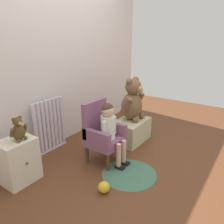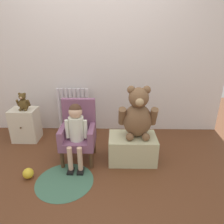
% 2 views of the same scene
% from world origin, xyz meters
% --- Properties ---
extents(ground_plane, '(6.00, 6.00, 0.00)m').
position_xyz_m(ground_plane, '(0.00, 0.00, 0.00)').
color(ground_plane, brown).
extents(back_wall, '(3.80, 0.05, 2.40)m').
position_xyz_m(back_wall, '(0.00, 1.29, 1.20)').
color(back_wall, silver).
rests_on(back_wall, ground_plane).
extents(radiator, '(0.50, 0.05, 0.70)m').
position_xyz_m(radiator, '(-0.36, 1.16, 0.35)').
color(radiator, silver).
rests_on(radiator, ground_plane).
extents(small_dresser, '(0.35, 0.30, 0.47)m').
position_xyz_m(small_dresser, '(-1.00, 0.89, 0.24)').
color(small_dresser, beige).
rests_on(small_dresser, ground_plane).
extents(child_armchair, '(0.40, 0.38, 0.74)m').
position_xyz_m(child_armchair, '(-0.15, 0.45, 0.36)').
color(child_armchair, '#82506F').
rests_on(child_armchair, ground_plane).
extents(child_figure, '(0.25, 0.35, 0.74)m').
position_xyz_m(child_figure, '(-0.15, 0.34, 0.49)').
color(child_figure, silver).
rests_on(child_figure, ground_plane).
extents(low_bench, '(0.56, 0.37, 0.32)m').
position_xyz_m(low_bench, '(0.50, 0.42, 0.16)').
color(low_bench, '#BEBC90').
rests_on(low_bench, ground_plane).
extents(large_teddy_bear, '(0.44, 0.31, 0.61)m').
position_xyz_m(large_teddy_bear, '(0.54, 0.44, 0.59)').
color(large_teddy_bear, brown).
rests_on(large_teddy_bear, low_bench).
extents(small_teddy_bear, '(0.18, 0.13, 0.25)m').
position_xyz_m(small_teddy_bear, '(-0.97, 0.87, 0.58)').
color(small_teddy_bear, '#523D1C').
rests_on(small_teddy_bear, small_dresser).
extents(floor_rug, '(0.61, 0.61, 0.01)m').
position_xyz_m(floor_rug, '(-0.24, 0.01, 0.00)').
color(floor_rug, '#406B53').
rests_on(floor_rug, ground_plane).
extents(toy_ball, '(0.12, 0.12, 0.12)m').
position_xyz_m(toy_ball, '(-0.65, 0.06, 0.06)').
color(toy_ball, gold).
rests_on(toy_ball, ground_plane).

